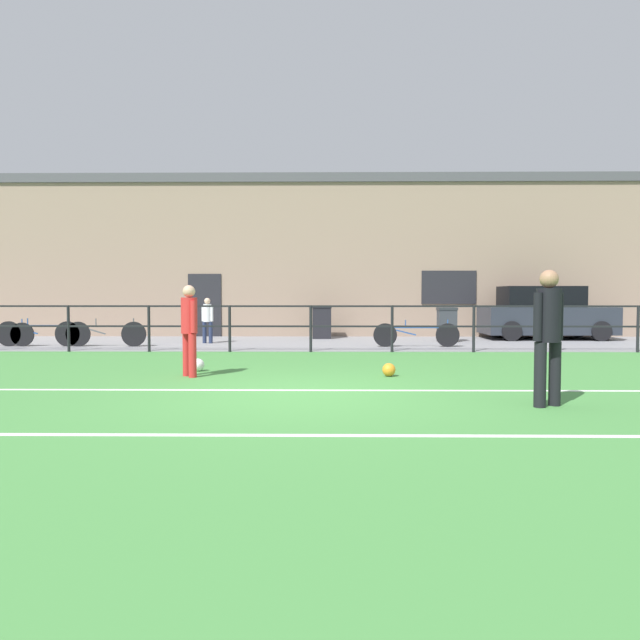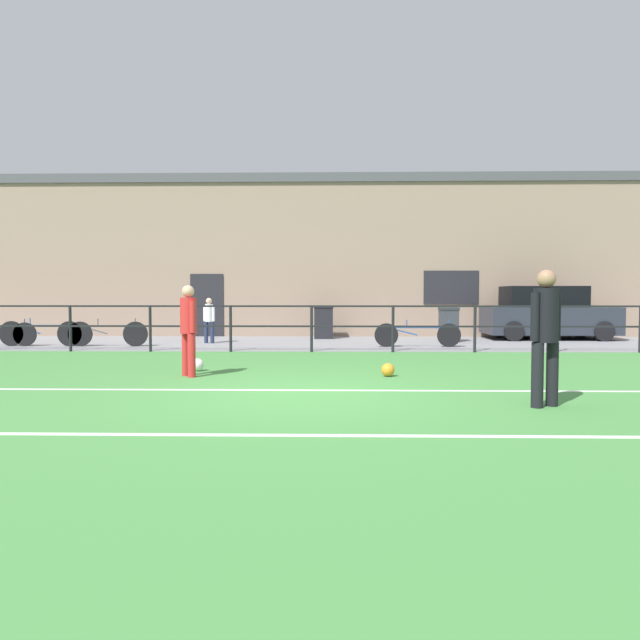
% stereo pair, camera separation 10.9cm
% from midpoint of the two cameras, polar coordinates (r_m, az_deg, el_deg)
% --- Properties ---
extents(ground, '(60.00, 44.00, 0.04)m').
position_cam_midpoint_polar(ground, '(8.34, -2.51, -7.38)').
color(ground, '#478C42').
extents(field_line_touchline, '(36.00, 0.11, 0.00)m').
position_cam_midpoint_polar(field_line_touchline, '(8.62, -2.40, -6.91)').
color(field_line_touchline, white).
rests_on(field_line_touchline, ground).
extents(field_line_hash, '(36.00, 0.11, 0.00)m').
position_cam_midpoint_polar(field_line_hash, '(5.94, -3.89, -11.25)').
color(field_line_hash, white).
rests_on(field_line_hash, ground).
extents(pavement_strip, '(48.00, 5.00, 0.02)m').
position_cam_midpoint_polar(pavement_strip, '(16.77, -0.85, -2.28)').
color(pavement_strip, gray).
rests_on(pavement_strip, ground).
extents(perimeter_fence, '(36.07, 0.07, 1.15)m').
position_cam_midpoint_polar(perimeter_fence, '(14.23, -1.14, -0.16)').
color(perimeter_fence, black).
rests_on(perimeter_fence, ground).
extents(clubhouse_facade, '(28.00, 2.56, 5.42)m').
position_cam_midpoint_polar(clubhouse_facade, '(20.45, -0.57, 6.18)').
color(clubhouse_facade, gray).
rests_on(clubhouse_facade, ground).
extents(player_goalkeeper, '(0.43, 0.30, 1.73)m').
position_cam_midpoint_polar(player_goalkeeper, '(7.81, 21.18, -0.84)').
color(player_goalkeeper, black).
rests_on(player_goalkeeper, ground).
extents(player_striker, '(0.30, 0.36, 1.58)m').
position_cam_midpoint_polar(player_striker, '(10.19, -13.05, -0.47)').
color(player_striker, red).
rests_on(player_striker, ground).
extents(soccer_ball_match, '(0.23, 0.23, 0.23)m').
position_cam_midpoint_polar(soccer_ball_match, '(10.95, -12.20, -4.34)').
color(soccer_ball_match, white).
rests_on(soccer_ball_match, ground).
extents(soccer_ball_spare, '(0.23, 0.23, 0.23)m').
position_cam_midpoint_polar(soccer_ball_spare, '(10.10, 6.49, -4.89)').
color(soccer_ball_spare, orange).
rests_on(soccer_ball_spare, ground).
extents(spectator_child, '(0.35, 0.23, 1.30)m').
position_cam_midpoint_polar(spectator_child, '(16.87, -11.20, 0.24)').
color(spectator_child, '#232D4C').
rests_on(spectator_child, pavement_strip).
extents(parked_car_red, '(3.93, 1.77, 1.65)m').
position_cam_midpoint_polar(parked_car_red, '(19.42, 21.09, 0.53)').
color(parked_car_red, '#282D38').
rests_on(parked_car_red, pavement_strip).
extents(bicycle_parked_0, '(2.17, 0.04, 0.76)m').
position_cam_midpoint_polar(bicycle_parked_0, '(16.57, -20.52, -1.26)').
color(bicycle_parked_0, black).
rests_on(bicycle_parked_0, pavement_strip).
extents(bicycle_parked_1, '(2.29, 0.04, 0.73)m').
position_cam_midpoint_polar(bicycle_parked_1, '(15.61, 9.25, -1.42)').
color(bicycle_parked_1, black).
rests_on(bicycle_parked_1, pavement_strip).
extents(bicycle_parked_2, '(2.27, 0.04, 0.77)m').
position_cam_midpoint_polar(bicycle_parked_2, '(17.32, -26.17, -1.18)').
color(bicycle_parked_2, black).
rests_on(bicycle_parked_2, pavement_strip).
extents(trash_bin_0, '(0.62, 0.53, 1.05)m').
position_cam_midpoint_polar(trash_bin_0, '(18.34, 0.02, -0.18)').
color(trash_bin_0, black).
rests_on(trash_bin_0, pavement_strip).
extents(trash_bin_1, '(0.55, 0.47, 1.01)m').
position_cam_midpoint_polar(trash_bin_1, '(17.46, 12.20, -0.43)').
color(trash_bin_1, '#33383D').
rests_on(trash_bin_1, pavement_strip).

